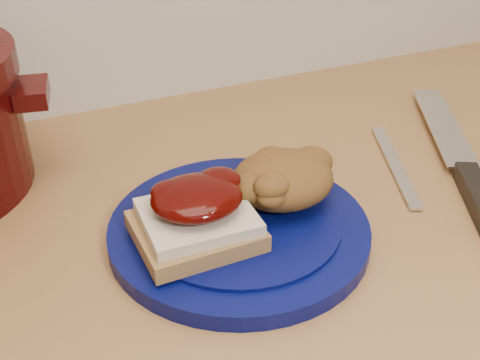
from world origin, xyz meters
name	(u,v)px	position (x,y,z in m)	size (l,w,h in m)	color
plate	(239,230)	(0.02, 1.46, 0.91)	(0.24, 0.24, 0.02)	#050947
sandwich	(196,215)	(-0.03, 1.46, 0.94)	(0.11, 0.09, 0.05)	olive
stuffing_mound	(283,179)	(0.07, 1.48, 0.94)	(0.10, 0.09, 0.05)	brown
chef_knife	(469,178)	(0.28, 1.45, 0.91)	(0.18, 0.31, 0.02)	black
butter_knife	(395,164)	(0.23, 1.51, 0.90)	(0.18, 0.01, 0.00)	silver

